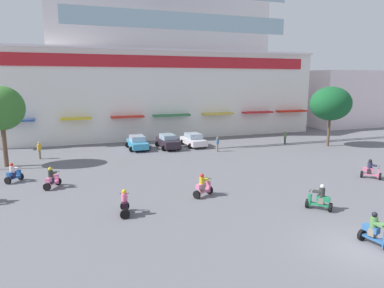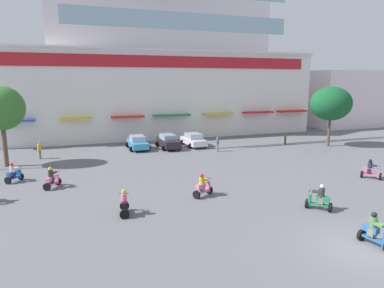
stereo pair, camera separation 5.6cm
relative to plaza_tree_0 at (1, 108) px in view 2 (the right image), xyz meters
name	(u,v)px [view 2 (the right image)]	position (x,y,z in m)	size (l,w,h in m)	color
ground_plane	(232,174)	(17.19, -8.54, -4.98)	(128.00, 128.00, 0.00)	slate
colonial_building	(159,60)	(17.19, 14.63, 5.01)	(40.24, 16.86, 22.52)	white
flank_building_right	(337,98)	(46.76, 13.36, -0.61)	(12.30, 10.67, 8.74)	silver
plaza_tree_0	(1,108)	(0.00, 0.00, 0.00)	(3.76, 3.72, 6.86)	brown
plaza_tree_1	(331,104)	(32.54, -1.55, -0.23)	(4.68, 4.07, 6.62)	brown
parked_car_0	(138,142)	(11.97, 3.69, -4.24)	(2.28, 4.13, 1.47)	#3895C2
parked_car_1	(168,141)	(15.18, 3.11, -4.21)	(2.26, 4.30, 1.53)	#291F29
parked_car_2	(194,140)	(18.19, 3.30, -4.25)	(2.41, 4.19, 1.46)	silver
scooter_rider_0	(375,232)	(17.98, -21.44, -4.33)	(0.74, 1.46, 1.56)	black
scooter_rider_1	(203,187)	(13.14, -12.73, -4.34)	(1.50, 1.17, 1.51)	black
scooter_rider_2	(14,174)	(1.30, -5.29, -4.38)	(1.21, 1.36, 1.45)	black
scooter_rider_4	(124,204)	(7.99, -14.15, -4.36)	(0.72, 1.48, 1.49)	black
scooter_rider_6	(52,179)	(3.98, -7.68, -4.37)	(1.16, 1.56, 1.50)	black
scooter_rider_7	(319,199)	(18.57, -17.09, -4.35)	(1.30, 1.42, 1.53)	black
scooter_rider_8	(371,171)	(26.48, -13.18, -4.36)	(1.27, 1.40, 1.49)	black
pedestrian_0	(285,137)	(28.53, 0.89, -4.07)	(0.47, 0.47, 1.60)	black
pedestrian_1	(218,143)	(19.58, -0.21, -4.10)	(0.35, 0.35, 1.54)	slate
pedestrian_2	(39,149)	(2.46, 2.14, -4.07)	(0.44, 0.44, 1.61)	#79735A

